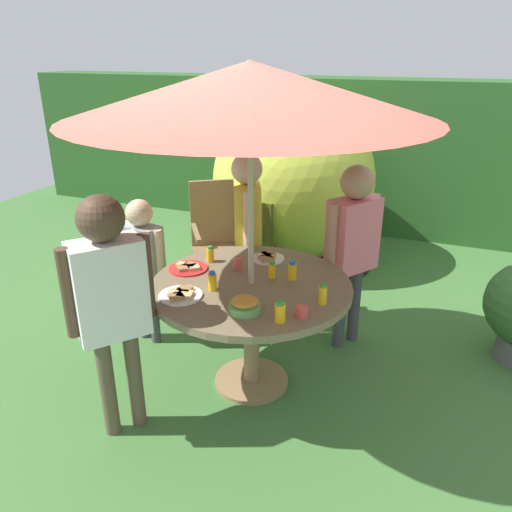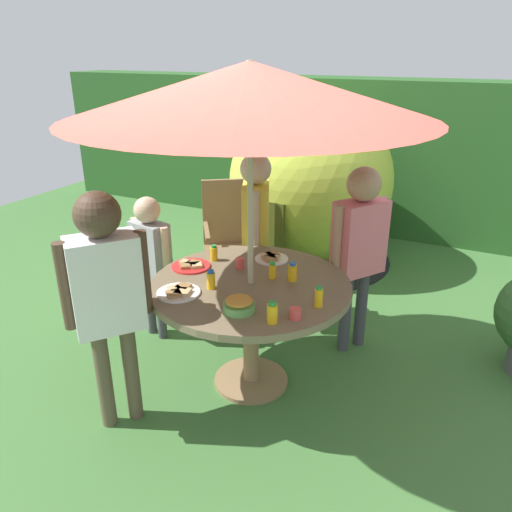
% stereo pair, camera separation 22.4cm
% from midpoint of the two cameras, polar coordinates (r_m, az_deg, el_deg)
% --- Properties ---
extents(ground_plane, '(10.00, 10.00, 0.02)m').
position_cam_midpoint_polar(ground_plane, '(3.46, -2.42, -14.38)').
color(ground_plane, '#3D6B33').
extents(hedge_backdrop, '(9.00, 0.70, 1.76)m').
position_cam_midpoint_polar(hedge_backdrop, '(6.25, 10.86, 11.33)').
color(hedge_backdrop, '#285623').
rests_on(hedge_backdrop, ground_plane).
extents(garden_table, '(1.24, 1.24, 0.74)m').
position_cam_midpoint_polar(garden_table, '(3.11, -2.62, -5.03)').
color(garden_table, '#93704C').
rests_on(garden_table, ground_plane).
extents(patio_umbrella, '(2.03, 2.03, 2.02)m').
position_cam_midpoint_polar(patio_umbrella, '(2.76, -3.10, 18.40)').
color(patio_umbrella, '#B7AD8C').
rests_on(patio_umbrella, ground_plane).
extents(wooden_chair, '(0.64, 0.64, 1.05)m').
position_cam_midpoint_polar(wooden_chair, '(4.26, -5.66, 2.12)').
color(wooden_chair, brown).
rests_on(wooden_chair, ground_plane).
extents(dome_tent, '(2.00, 2.00, 1.66)m').
position_cam_midpoint_polar(dome_tent, '(5.10, 3.07, 8.52)').
color(dome_tent, '#B2C63F').
rests_on(dome_tent, ground_plane).
extents(child_in_pink_shirt, '(0.36, 0.40, 1.36)m').
position_cam_midpoint_polar(child_in_pink_shirt, '(3.51, 9.29, 2.37)').
color(child_in_pink_shirt, '#3F3F47').
rests_on(child_in_pink_shirt, ground_plane).
extents(child_in_yellow_shirt, '(0.32, 0.43, 1.37)m').
position_cam_midpoint_polar(child_in_yellow_shirt, '(3.81, -2.70, 4.38)').
color(child_in_yellow_shirt, brown).
rests_on(child_in_yellow_shirt, ground_plane).
extents(child_in_grey_shirt, '(0.37, 0.22, 1.11)m').
position_cam_midpoint_polar(child_in_grey_shirt, '(3.68, -14.54, 0.24)').
color(child_in_grey_shirt, '#3F3F47').
rests_on(child_in_grey_shirt, ground_plane).
extents(child_in_white_shirt, '(0.39, 0.42, 1.42)m').
position_cam_midpoint_polar(child_in_white_shirt, '(2.75, -18.71, -3.70)').
color(child_in_white_shirt, brown).
rests_on(child_in_white_shirt, ground_plane).
extents(snack_bowl, '(0.18, 0.18, 0.08)m').
position_cam_midpoint_polar(snack_bowl, '(2.73, -3.66, -5.67)').
color(snack_bowl, '#66B259').
rests_on(snack_bowl, garden_table).
extents(plate_far_left, '(0.23, 0.23, 0.03)m').
position_cam_midpoint_polar(plate_far_left, '(3.39, -0.58, -0.19)').
color(plate_far_left, white).
rests_on(plate_far_left, garden_table).
extents(plate_back_edge, '(0.26, 0.26, 0.03)m').
position_cam_midpoint_polar(plate_back_edge, '(2.94, -10.81, -4.41)').
color(plate_back_edge, white).
rests_on(plate_back_edge, garden_table).
extents(plate_center_back, '(0.26, 0.26, 0.03)m').
position_cam_midpoint_polar(plate_center_back, '(3.29, -9.74, -1.35)').
color(plate_center_back, red).
rests_on(plate_center_back, garden_table).
extents(juice_bottle_near_left, '(0.05, 0.05, 0.12)m').
position_cam_midpoint_polar(juice_bottle_near_left, '(2.97, -7.19, -2.95)').
color(juice_bottle_near_left, yellow).
rests_on(juice_bottle_near_left, garden_table).
extents(juice_bottle_near_right, '(0.06, 0.06, 0.12)m').
position_cam_midpoint_polar(juice_bottle_near_right, '(3.08, 2.10, -1.76)').
color(juice_bottle_near_right, yellow).
rests_on(juice_bottle_near_right, garden_table).
extents(juice_bottle_far_right, '(0.05, 0.05, 0.11)m').
position_cam_midpoint_polar(juice_bottle_far_right, '(3.37, -7.18, 0.13)').
color(juice_bottle_far_right, yellow).
rests_on(juice_bottle_far_right, garden_table).
extents(juice_bottle_center_front, '(0.06, 0.06, 0.12)m').
position_cam_midpoint_polar(juice_bottle_center_front, '(2.62, 0.33, -6.50)').
color(juice_bottle_center_front, yellow).
rests_on(juice_bottle_center_front, garden_table).
extents(juice_bottle_mid_left, '(0.05, 0.05, 0.11)m').
position_cam_midpoint_polar(juice_bottle_mid_left, '(3.11, -0.20, -1.66)').
color(juice_bottle_mid_left, yellow).
rests_on(juice_bottle_mid_left, garden_table).
extents(juice_bottle_mid_right, '(0.05, 0.05, 0.13)m').
position_cam_midpoint_polar(juice_bottle_mid_right, '(2.80, 5.40, -4.47)').
color(juice_bottle_mid_right, yellow).
rests_on(juice_bottle_mid_right, garden_table).
extents(cup_near, '(0.07, 0.07, 0.06)m').
position_cam_midpoint_polar(cup_near, '(2.68, 2.90, -6.45)').
color(cup_near, '#E04C47').
rests_on(cup_near, garden_table).
extents(cup_far, '(0.06, 0.06, 0.07)m').
position_cam_midpoint_polar(cup_far, '(3.24, -4.08, -0.93)').
color(cup_far, '#E04C47').
rests_on(cup_far, garden_table).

